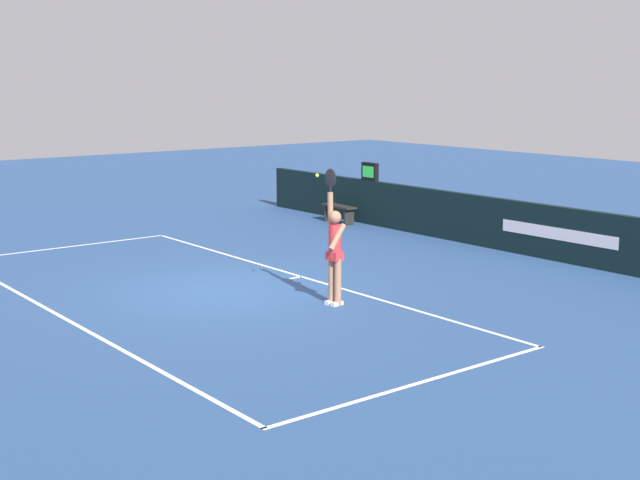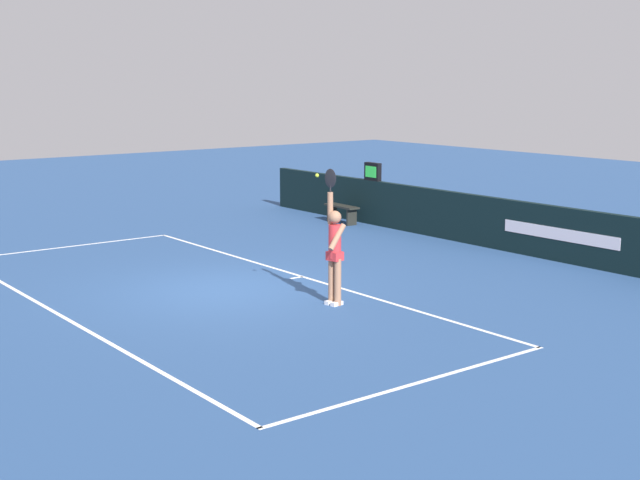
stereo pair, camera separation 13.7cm
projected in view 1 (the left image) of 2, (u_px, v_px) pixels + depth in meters
ground_plane at (224, 290)px, 16.91m from camera, size 60.00×60.00×0.00m
court_lines at (194, 295)px, 16.52m from camera, size 12.29×5.19×0.00m
back_wall at (482, 221)px, 21.27m from camera, size 17.09×0.19×1.23m
speed_display at (370, 172)px, 24.32m from camera, size 0.57×0.15×0.50m
tennis_player at (335, 249)px, 15.65m from camera, size 0.46×0.41×2.47m
tennis_ball at (317, 175)px, 15.46m from camera, size 0.07×0.07×0.07m
courtside_bench_near at (339, 210)px, 24.65m from camera, size 1.24×0.41×0.51m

